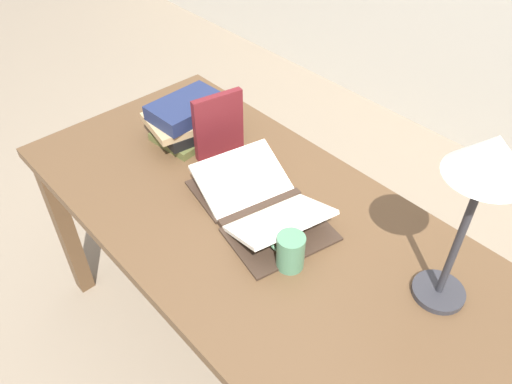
% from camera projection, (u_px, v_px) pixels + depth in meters
% --- Properties ---
extents(ground_plane, '(12.00, 12.00, 0.00)m').
position_uv_depth(ground_plane, '(254.00, 350.00, 1.93)').
color(ground_plane, gray).
extents(reading_desk, '(1.55, 0.77, 0.74)m').
position_uv_depth(reading_desk, '(254.00, 236.00, 1.50)').
color(reading_desk, brown).
rests_on(reading_desk, ground_plane).
extents(open_book, '(0.49, 0.36, 0.09)m').
position_uv_depth(open_book, '(260.00, 203.00, 1.44)').
color(open_book, '#38281E').
rests_on(open_book, reading_desk).
extents(book_stack_tall, '(0.23, 0.30, 0.14)m').
position_uv_depth(book_stack_tall, '(189.00, 120.00, 1.69)').
color(book_stack_tall, brown).
rests_on(book_stack_tall, reading_desk).
extents(book_standing_upright, '(0.06, 0.17, 0.22)m').
position_uv_depth(book_standing_upright, '(219.00, 125.00, 1.59)').
color(book_standing_upright, maroon).
rests_on(book_standing_upright, reading_desk).
extents(reading_lamp, '(0.17, 0.17, 0.48)m').
position_uv_depth(reading_lamp, '(485.00, 174.00, 0.98)').
color(reading_lamp, '#2D2D33').
rests_on(reading_lamp, reading_desk).
extents(coffee_mug, '(0.11, 0.07, 0.10)m').
position_uv_depth(coffee_mug, '(290.00, 251.00, 1.27)').
color(coffee_mug, '#4C7F5B').
rests_on(coffee_mug, reading_desk).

